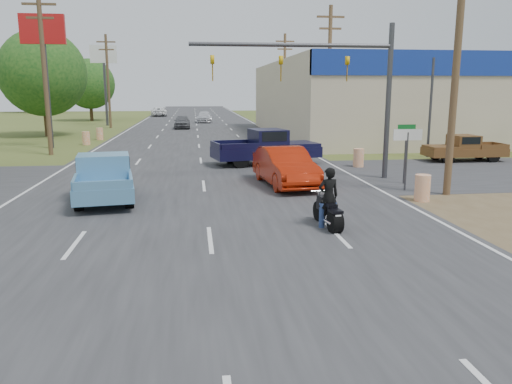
{
  "coord_description": "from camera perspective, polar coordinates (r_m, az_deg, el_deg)",
  "views": [
    {
      "loc": [
        -0.38,
        -5.24,
        4.04
      ],
      "look_at": [
        1.29,
        8.13,
        1.3
      ],
      "focal_mm": 35.0,
      "sensor_mm": 36.0,
      "label": 1
    }
  ],
  "objects": [
    {
      "name": "main_road",
      "position": [
        45.42,
        -6.65,
        6.32
      ],
      "size": [
        15.0,
        180.0,
        0.02
      ],
      "primitive_type": "cube",
      "color": "#2D2D30",
      "rests_on": "ground"
    },
    {
      "name": "cross_road",
      "position": [
        23.58,
        -6.09,
        1.59
      ],
      "size": [
        120.0,
        10.0,
        0.02
      ],
      "primitive_type": "cube",
      "color": "#2D2D30",
      "rests_on": "ground"
    },
    {
      "name": "utility_pole_1",
      "position": [
        20.78,
        21.99,
        14.21
      ],
      "size": [
        2.0,
        0.28,
        10.0
      ],
      "color": "#4C3823",
      "rests_on": "ground"
    },
    {
      "name": "utility_pole_2",
      "position": [
        37.58,
        8.35,
        13.32
      ],
      "size": [
        2.0,
        0.28,
        10.0
      ],
      "color": "#4C3823",
      "rests_on": "ground"
    },
    {
      "name": "utility_pole_3",
      "position": [
        55.14,
        3.29,
        12.8
      ],
      "size": [
        2.0,
        0.28,
        10.0
      ],
      "color": "#4C3823",
      "rests_on": "ground"
    },
    {
      "name": "utility_pole_5",
      "position": [
        34.49,
        -23.04,
        12.72
      ],
      "size": [
        2.0,
        0.28,
        10.0
      ],
      "color": "#4C3823",
      "rests_on": "ground"
    },
    {
      "name": "utility_pole_6",
      "position": [
        57.97,
        -16.56,
        12.29
      ],
      "size": [
        2.0,
        0.28,
        10.0
      ],
      "color": "#4C3823",
      "rests_on": "ground"
    },
    {
      "name": "tree_1",
      "position": [
        49.05,
        -23.2,
        12.38
      ],
      "size": [
        7.56,
        7.56,
        9.36
      ],
      "color": "#422D19",
      "rests_on": "ground"
    },
    {
      "name": "tree_2",
      "position": [
        72.57,
        -18.49,
        11.63
      ],
      "size": [
        6.72,
        6.72,
        8.32
      ],
      "color": "#422D19",
      "rests_on": "ground"
    },
    {
      "name": "tree_5",
      "position": [
        104.75,
        9.97,
        12.33
      ],
      "size": [
        7.98,
        7.98,
        9.88
      ],
      "color": "#422D19",
      "rests_on": "ground"
    },
    {
      "name": "tree_6",
      "position": [
        104.55,
        -24.12,
        11.86
      ],
      "size": [
        8.82,
        8.82,
        10.92
      ],
      "color": "#422D19",
      "rests_on": "ground"
    },
    {
      "name": "barrel_0",
      "position": [
        19.49,
        18.49,
        0.43
      ],
      "size": [
        0.56,
        0.56,
        1.0
      ],
      "primitive_type": "cylinder",
      "color": "orange",
      "rests_on": "ground"
    },
    {
      "name": "barrel_1",
      "position": [
        27.42,
        11.65,
        3.84
      ],
      "size": [
        0.56,
        0.56,
        1.0
      ],
      "primitive_type": "cylinder",
      "color": "orange",
      "rests_on": "ground"
    },
    {
      "name": "barrel_2",
      "position": [
        40.22,
        -18.84,
        5.83
      ],
      "size": [
        0.56,
        0.56,
        1.0
      ],
      "primitive_type": "cylinder",
      "color": "orange",
      "rests_on": "ground"
    },
    {
      "name": "barrel_3",
      "position": [
        44.08,
        -17.42,
        6.36
      ],
      "size": [
        0.56,
        0.56,
        1.0
      ],
      "primitive_type": "cylinder",
      "color": "orange",
      "rests_on": "ground"
    },
    {
      "name": "pole_sign_left_near",
      "position": [
        38.71,
        -23.1,
        15.24
      ],
      "size": [
        3.0,
        0.35,
        9.2
      ],
      "color": "#3F3F44",
      "rests_on": "ground"
    },
    {
      "name": "pole_sign_left_far",
      "position": [
        62.15,
        -16.99,
        13.89
      ],
      "size": [
        3.0,
        0.35,
        9.2
      ],
      "color": "#3F3F44",
      "rests_on": "ground"
    },
    {
      "name": "lane_sign",
      "position": [
        21.17,
        16.9,
        5.2
      ],
      "size": [
        1.2,
        0.08,
        2.52
      ],
      "color": "#3F3F44",
      "rests_on": "ground"
    },
    {
      "name": "street_name_sign",
      "position": [
        22.81,
        16.72,
        4.89
      ],
      "size": [
        0.8,
        0.08,
        2.61
      ],
      "color": "#3F3F44",
      "rests_on": "ground"
    },
    {
      "name": "signal_mast",
      "position": [
        23.1,
        8.7,
        13.26
      ],
      "size": [
        9.12,
        0.4,
        7.0
      ],
      "color": "#3F3F44",
      "rests_on": "ground"
    },
    {
      "name": "red_convertible",
      "position": [
        21.53,
        3.35,
        2.88
      ],
      "size": [
        2.32,
        5.17,
        1.65
      ],
      "primitive_type": "imported",
      "rotation": [
        0.0,
        0.0,
        0.12
      ],
      "color": "#9B1B07",
      "rests_on": "ground"
    },
    {
      "name": "motorcycle",
      "position": [
        15.03,
        8.28,
        -2.43
      ],
      "size": [
        0.65,
        2.02,
        1.02
      ],
      "rotation": [
        0.0,
        0.0,
        0.12
      ],
      "color": "black",
      "rests_on": "ground"
    },
    {
      "name": "rider",
      "position": [
        14.98,
        8.27,
        -0.85
      ],
      "size": [
        0.68,
        0.49,
        1.73
      ],
      "primitive_type": "imported",
      "rotation": [
        0.0,
        0.0,
        3.26
      ],
      "color": "black",
      "rests_on": "ground"
    },
    {
      "name": "blue_pickup",
      "position": [
        19.57,
        -16.95,
        1.68
      ],
      "size": [
        2.75,
        5.44,
        1.73
      ],
      "rotation": [
        0.0,
        0.0,
        0.15
      ],
      "color": "black",
      "rests_on": "ground"
    },
    {
      "name": "navy_pickup",
      "position": [
        27.9,
        1.42,
        5.2
      ],
      "size": [
        6.21,
        3.37,
        1.95
      ],
      "rotation": [
        0.0,
        0.0,
        -1.37
      ],
      "color": "black",
      "rests_on": "ground"
    },
    {
      "name": "brown_pickup",
      "position": [
        31.53,
        22.55,
        4.66
      ],
      "size": [
        4.6,
        1.78,
        1.52
      ],
      "rotation": [
        0.0,
        0.0,
        1.57
      ],
      "color": "black",
      "rests_on": "ground"
    },
    {
      "name": "distant_car_grey",
      "position": [
        55.33,
        -8.43,
        7.92
      ],
      "size": [
        1.71,
        4.21,
        1.43
      ],
      "primitive_type": "imported",
      "rotation": [
        0.0,
        0.0,
        0.0
      ],
      "color": "#56575B",
      "rests_on": "ground"
    },
    {
      "name": "distant_car_silver",
      "position": [
        65.99,
        -5.94,
        8.52
      ],
      "size": [
        2.15,
        4.88,
        1.39
      ],
      "primitive_type": "imported",
      "rotation": [
        0.0,
        0.0,
        -0.04
      ],
      "color": "silver",
      "rests_on": "ground"
    },
    {
      "name": "distant_car_white",
      "position": [
        83.21,
        -11.07,
        9.0
      ],
      "size": [
        2.94,
        5.46,
        1.46
      ],
      "primitive_type": "imported",
      "rotation": [
        0.0,
        0.0,
        3.24
      ],
      "color": "white",
      "rests_on": "ground"
    }
  ]
}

